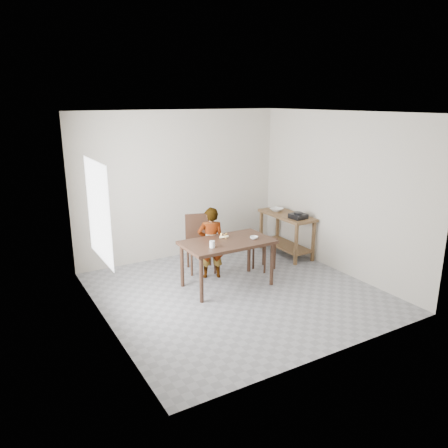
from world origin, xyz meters
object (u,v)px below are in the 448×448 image
dining_table (227,263)px  child (211,243)px  prep_counter (286,234)px  dining_chair (201,244)px  stool (264,254)px

dining_table → child: size_ratio=1.16×
prep_counter → dining_chair: (-1.78, 0.08, 0.08)m
prep_counter → stool: (-0.80, -0.41, -0.12)m
dining_table → prep_counter: prep_counter is taller
prep_counter → stool: size_ratio=2.13×
prep_counter → child: size_ratio=1.00×
child → stool: child is taller
dining_table → prep_counter: size_ratio=1.17×
stool → dining_table: bearing=-162.6°
dining_table → child: child is taller
child → dining_chair: child is taller
child → stool: 1.03m
dining_chair → prep_counter: bearing=14.1°
dining_table → stool: dining_table is taller
prep_counter → dining_chair: size_ratio=1.24×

